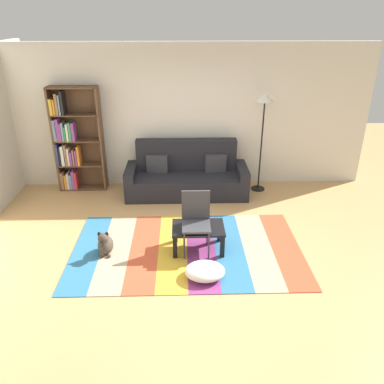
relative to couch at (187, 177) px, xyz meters
name	(u,v)px	position (x,y,z in m)	size (l,w,h in m)	color
ground_plane	(196,252)	(0.10, -2.02, -0.34)	(14.00, 14.00, 0.00)	tan
back_wall	(191,117)	(0.10, 0.53, 1.01)	(6.80, 0.10, 2.70)	silver
rug	(187,249)	(-0.03, -1.95, -0.33)	(3.33, 2.00, 0.01)	teal
couch	(187,177)	(0.00, 0.00, 0.00)	(2.26, 0.80, 1.00)	black
bookshelf	(73,143)	(-2.14, 0.28, 0.60)	(0.90, 0.28, 1.97)	brown
coffee_table	(198,231)	(0.13, -1.95, -0.02)	(0.74, 0.49, 0.37)	black
pouf	(205,271)	(0.19, -2.61, -0.24)	(0.53, 0.43, 0.18)	white
dog	(105,244)	(-1.20, -2.02, -0.18)	(0.22, 0.35, 0.40)	#473D33
standing_lamp	(264,111)	(1.40, 0.13, 1.22)	(0.32, 0.32, 1.86)	black
tv_remote	(192,224)	(0.04, -1.88, 0.05)	(0.04, 0.15, 0.02)	black
folding_chair	(196,217)	(0.10, -1.94, 0.20)	(0.40, 0.40, 0.90)	#38383D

